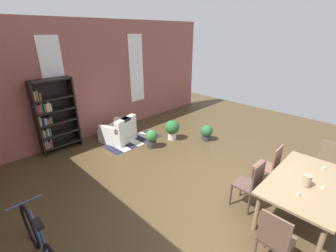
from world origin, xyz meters
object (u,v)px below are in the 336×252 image
object	(u,v)px
vase_on_table	(307,181)
dining_chair_head_right	(325,163)
potted_plant_by_shelf	(172,128)
armchair_white	(119,132)
bicycle_second	(42,245)
bookshelf_tall	(53,116)
dining_chair_far_left	(251,184)
dining_table	(308,185)
potted_plant_window	(206,132)
dining_chair_far_right	(270,165)
potted_plant_corner	(152,138)
dining_chair_head_left	(275,238)

from	to	relation	value
vase_on_table	dining_chair_head_right	size ratio (longest dim) A/B	0.21
dining_chair_head_right	potted_plant_by_shelf	world-z (taller)	dining_chair_head_right
armchair_white	bicycle_second	xyz separation A→B (m)	(-2.96, -2.56, 0.07)
armchair_white	bookshelf_tall	bearing A→B (deg)	154.75
potted_plant_by_shelf	dining_chair_far_left	bearing A→B (deg)	-110.55
vase_on_table	dining_chair_far_left	distance (m)	0.87
bookshelf_tall	armchair_white	distance (m)	1.77
vase_on_table	dining_chair_far_left	xyz separation A→B (m)	(-0.24, 0.76, -0.32)
dining_table	armchair_white	distance (m)	4.81
dining_chair_head_right	bookshelf_tall	bearing A→B (deg)	120.54
bookshelf_tall	potted_plant_window	world-z (taller)	bookshelf_tall
potted_plant_by_shelf	vase_on_table	bearing A→B (deg)	-103.10
dining_chair_head_right	dining_chair_far_right	size ratio (longest dim) A/B	1.00
bookshelf_tall	potted_plant_corner	bearing A→B (deg)	-42.04
dining_table	dining_chair_far_right	distance (m)	0.88
dining_chair_far_right	bookshelf_tall	distance (m)	5.28
dining_chair_head_left	bicycle_second	size ratio (longest dim) A/B	0.57
potted_plant_window	potted_plant_corner	bearing A→B (deg)	150.39
dining_table	dining_chair_far_left	world-z (taller)	dining_chair_far_left
dining_chair_far_left	bookshelf_tall	size ratio (longest dim) A/B	0.49
dining_chair_head_right	bicycle_second	world-z (taller)	dining_chair_head_right
dining_table	potted_plant_corner	size ratio (longest dim) A/B	3.60
armchair_white	potted_plant_corner	distance (m)	1.07
dining_chair_head_left	potted_plant_by_shelf	xyz separation A→B (m)	(1.99, 3.73, -0.17)
vase_on_table	armchair_white	distance (m)	4.82
armchair_white	potted_plant_by_shelf	size ratio (longest dim) A/B	1.69
dining_chair_far_left	potted_plant_corner	size ratio (longest dim) A/B	1.87
potted_plant_window	potted_plant_by_shelf	bearing A→B (deg)	130.93
armchair_white	dining_chair_head_left	bearing A→B (deg)	-99.80
dining_table	bookshelf_tall	bearing A→B (deg)	109.54
potted_plant_window	bicycle_second	bearing A→B (deg)	-171.08
potted_plant_by_shelf	dining_table	bearing A→B (deg)	-100.60
dining_chair_far_right	potted_plant_window	size ratio (longest dim) A/B	2.01
dining_chair_head_left	potted_plant_corner	size ratio (longest dim) A/B	1.87
vase_on_table	dining_chair_far_left	bearing A→B (deg)	107.72
bookshelf_tall	potted_plant_corner	distance (m)	2.62
dining_chair_head_right	bookshelf_tall	world-z (taller)	bookshelf_tall
bookshelf_tall	dining_table	bearing A→B (deg)	-70.46
armchair_white	potted_plant_by_shelf	world-z (taller)	armchair_white
armchair_white	potted_plant_by_shelf	bearing A→B (deg)	-41.82
potted_plant_corner	bicycle_second	bearing A→B (deg)	-155.02
potted_plant_by_shelf	bicycle_second	bearing A→B (deg)	-159.85
vase_on_table	bicycle_second	size ratio (longest dim) A/B	0.12
dining_chair_far_right	vase_on_table	bearing A→B (deg)	-127.41
vase_on_table	potted_plant_window	bearing A→B (deg)	62.74
dining_chair_head_left	bookshelf_tall	world-z (taller)	bookshelf_tall
dining_table	dining_chair_far_left	size ratio (longest dim) A/B	1.93
dining_chair_head_right	dining_chair_far_right	bearing A→B (deg)	138.62
potted_plant_window	dining_chair_far_left	bearing A→B (deg)	-128.82
bicycle_second	dining_chair_head_left	bearing A→B (deg)	-46.06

